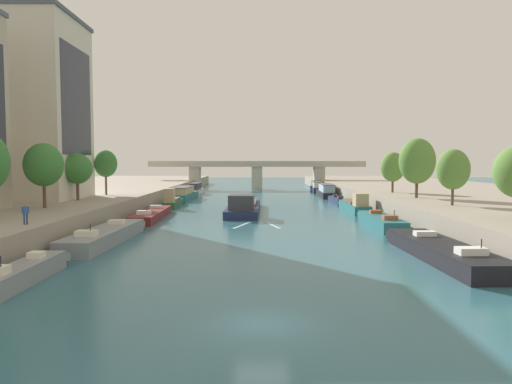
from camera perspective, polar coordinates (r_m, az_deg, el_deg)
The scene contains 26 objects.
ground_plane at distance 22.44m, azimuth 0.47°, elevation -15.66°, with size 400.00×400.00×0.00m, color #2D6070.
quay_left at distance 83.73m, azimuth -24.32°, elevation -0.84°, with size 36.00×170.00×2.58m, color gray.
quay_right at distance 83.93m, azimuth 24.22°, elevation -0.83°, with size 36.00×170.00×2.58m, color gray.
barge_midriver at distance 68.58m, azimuth -1.68°, elevation -1.78°, with size 5.00×21.35×3.03m.
wake_behind_barge at distance 55.23m, azimuth -0.03°, elevation -4.03°, with size 5.60×5.96×0.03m.
moored_boat_left_downstream at distance 32.68m, azimuth -26.49°, elevation -8.73°, with size 1.86×10.14×2.28m.
moored_boat_left_midway at distance 45.57m, azimuth -17.88°, elevation -5.01°, with size 3.57×16.13×2.42m.
moored_boat_left_lone at distance 63.41m, azimuth -12.71°, elevation -2.64°, with size 3.38×16.51×2.13m.
moored_boat_left_end at distance 78.78m, azimuth -10.23°, elevation -1.11°, with size 2.13×11.00×3.18m.
moored_boat_left_far at distance 93.51m, azimuth -8.94°, elevation -0.24°, with size 3.93×16.34×2.58m.
moored_boat_left_upstream at distance 109.51m, azimuth -7.46°, elevation 0.34°, with size 2.44×11.86×2.57m.
moored_boat_right_upstream at distance 38.90m, azimuth 21.23°, elevation -6.59°, with size 4.00×16.82×2.38m.
moored_boat_right_downstream at distance 56.19m, azimuth 14.63°, elevation -3.37°, with size 2.85×13.42×2.32m.
moored_boat_right_gap_after at distance 71.44m, azimuth 11.61°, elevation -1.61°, with size 2.42×13.33×3.00m.
moored_boat_right_second at distance 84.80m, azimuth 9.56°, elevation -0.99°, with size 1.78×10.41×2.18m.
moored_boat_right_lone at distance 100.71m, azimuth 8.25°, elevation 0.08°, with size 3.34×15.59×2.74m.
moored_boat_right_near at distance 116.02m, azimuth 7.05°, elevation 0.55°, with size 2.56×12.73×2.66m.
tree_left_third at distance 54.08m, azimuth -24.46°, elevation 2.99°, with size 4.00×4.00×6.78m.
tree_left_nearest at distance 63.22m, azimuth -20.98°, elevation 2.64°, with size 3.69×3.69×5.90m.
tree_left_past_mid at distance 72.30m, azimuth -17.90°, elevation 3.26°, with size 3.30×3.30×6.53m.
tree_right_end_of_row at distance 56.61m, azimuth 22.48°, elevation 2.53°, with size 3.58×3.58×6.24m.
tree_right_nearest at distance 66.73m, azimuth 18.66°, elevation 3.56°, with size 4.76×4.76×7.97m.
tree_right_distant at distance 77.35m, azimuth 15.98°, elevation 2.92°, with size 3.80×3.80×6.33m.
building_left_middle at distance 69.46m, azimuth -27.23°, elevation 8.99°, with size 16.37×12.80×23.48m.
bridge_far at distance 125.33m, azimuth -0.09°, elevation 2.47°, with size 56.90×4.40×7.56m.
person_on_quay at distance 40.51m, azimuth -26.27°, elevation -2.26°, with size 0.44×0.37×1.63m.
Camera 1 is at (-0.25, -21.17, 7.44)m, focal length 33.15 mm.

